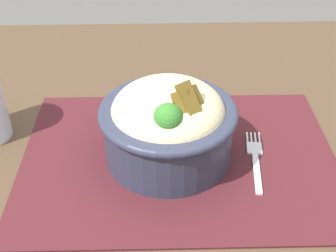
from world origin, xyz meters
TOP-DOWN VIEW (x-y plane):
  - table at (0.00, 0.00)m, footprint 1.20×0.94m
  - placemat at (0.03, -0.01)m, footprint 0.45×0.33m
  - bowl at (0.01, 0.00)m, footprint 0.19×0.19m
  - fork at (0.13, -0.01)m, footprint 0.03×0.13m

SIDE VIEW (x-z plane):
  - table at x=0.00m, z-range 0.29..1.01m
  - placemat at x=0.03m, z-range 0.72..0.73m
  - fork at x=0.13m, z-range 0.73..0.73m
  - bowl at x=0.01m, z-range 0.72..0.85m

